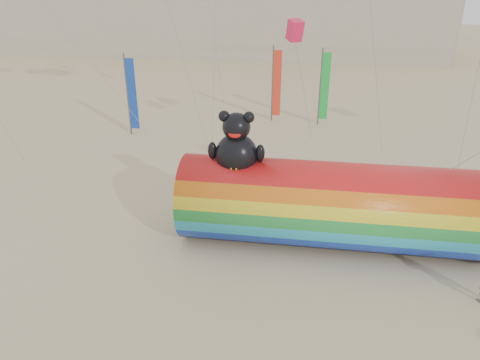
# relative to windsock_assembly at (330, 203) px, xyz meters

# --- Properties ---
(ground) EXTENTS (160.00, 160.00, 0.00)m
(ground) POSITION_rel_windsock_assembly_xyz_m (-4.04, -1.28, -1.77)
(ground) COLOR #CCB58C
(ground) RESTS_ON ground
(windsock_assembly) EXTENTS (11.59, 3.53, 5.34)m
(windsock_assembly) POSITION_rel_windsock_assembly_xyz_m (0.00, 0.00, 0.00)
(windsock_assembly) COLOR red
(windsock_assembly) RESTS_ON ground
(festival_banners) EXTENTS (12.70, 4.38, 5.20)m
(festival_banners) POSITION_rel_windsock_assembly_xyz_m (-5.26, 14.12, 0.86)
(festival_banners) COLOR #59595E
(festival_banners) RESTS_ON ground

